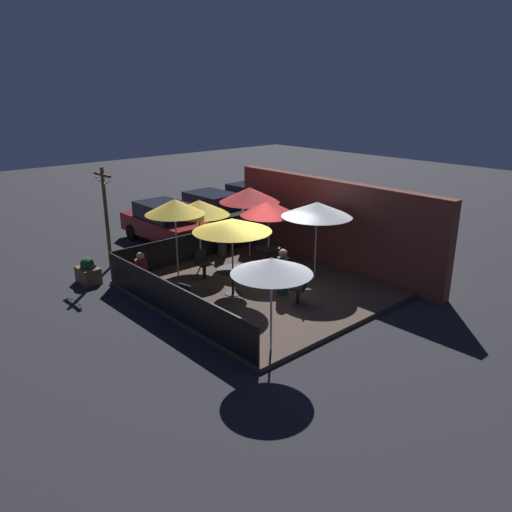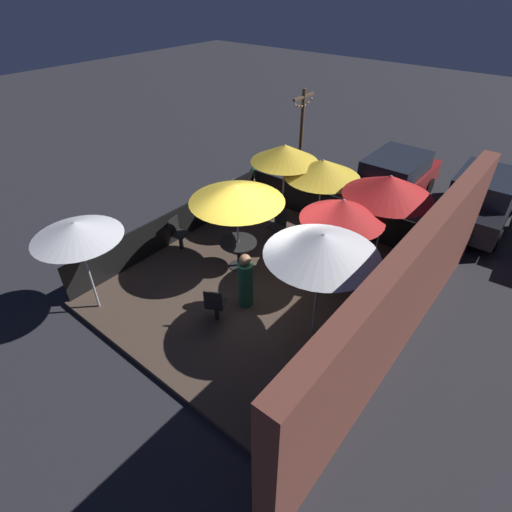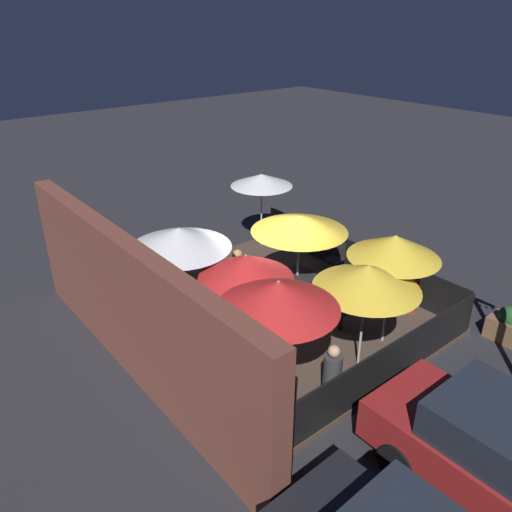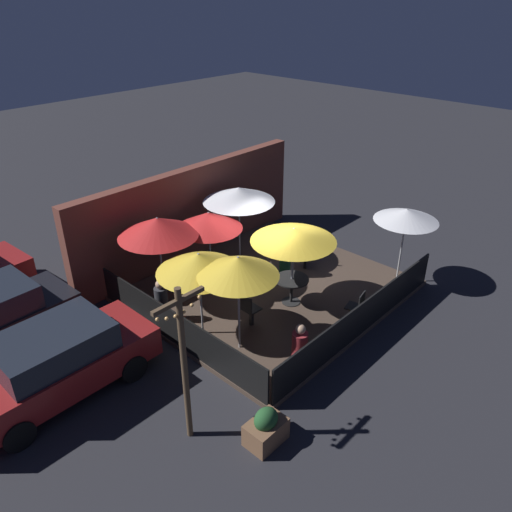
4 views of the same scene
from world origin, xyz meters
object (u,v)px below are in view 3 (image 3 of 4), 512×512
dining_table_0 (246,331)px  patio_umbrella_1 (300,224)px  patio_umbrella_4 (367,277)px  patio_chair_0 (344,311)px  patio_umbrella_2 (395,247)px  planter_box (508,326)px  patio_umbrella_0 (246,266)px  patio_umbrella_5 (179,238)px  patio_chair_2 (336,257)px  patron_1 (412,290)px  patio_umbrella_3 (278,295)px  patio_chair_1 (223,268)px  patron_2 (332,376)px  dining_table_1 (297,280)px  patron_0 (238,277)px  patio_umbrella_6 (262,180)px

dining_table_0 → patio_umbrella_1: bearing=-68.5°
patio_umbrella_4 → patio_chair_0: 1.94m
patio_umbrella_2 → patio_umbrella_4: bearing=101.9°
dining_table_0 → planter_box: size_ratio=1.00×
patio_umbrella_0 → patio_umbrella_5: 1.72m
patio_chair_2 → patio_umbrella_5: bearing=-16.7°
patron_1 → planter_box: bearing=172.5°
patio_umbrella_0 → patio_umbrella_4: patio_umbrella_0 is taller
patio_umbrella_3 → patio_chair_1: size_ratio=2.70×
patio_umbrella_2 → patron_2: 2.89m
patron_1 → dining_table_1: bearing=14.2°
patio_umbrella_1 → planter_box: size_ratio=2.74×
patio_umbrella_1 → planter_box: (-3.98, -2.65, -1.84)m
dining_table_1 → planter_box: bearing=-146.4°
patio_umbrella_3 → patio_chair_0: 3.19m
dining_table_0 → patio_chair_0: (-0.68, -2.19, -0.07)m
patio_umbrella_2 → dining_table_1: patio_umbrella_2 is taller
patio_umbrella_3 → patron_2: bearing=-130.1°
patio_chair_0 → patron_0: 2.75m
patio_chair_1 → patio_umbrella_1: bearing=0.0°
patio_umbrella_3 → dining_table_0: (1.40, -0.41, -1.64)m
patio_umbrella_0 → patron_0: size_ratio=1.68×
patio_chair_2 → patio_umbrella_3: bearing=18.6°
patio_umbrella_2 → patio_umbrella_3: bearing=88.5°
planter_box → patio_chair_1: bearing=31.6°
patio_umbrella_0 → patio_umbrella_2: 3.01m
patron_2 → patio_umbrella_0: bearing=63.9°
patio_umbrella_6 → patio_chair_2: size_ratio=2.42×
patio_umbrella_3 → dining_table_1: size_ratio=2.67×
patron_0 → patio_chair_1: bearing=-143.3°
patio_umbrella_5 → patron_1: patio_umbrella_5 is taller
planter_box → patio_umbrella_0: bearing=57.9°
patio_umbrella_0 → patron_0: patio_umbrella_0 is taller
patron_1 → patio_umbrella_6: bearing=-25.1°
patio_umbrella_2 → patio_chair_0: 1.95m
patio_umbrella_6 → patio_umbrella_4: bearing=158.8°
patio_umbrella_1 → patio_umbrella_3: (-2.30, 2.68, 0.15)m
patio_umbrella_3 → patron_2: (-0.65, -0.77, -1.69)m
patio_umbrella_3 → patio_chair_1: 4.81m
patio_umbrella_2 → patio_umbrella_6: (5.55, -1.16, -0.19)m
patio_umbrella_0 → patio_umbrella_4: bearing=-138.0°
patio_umbrella_4 → patron_0: 3.86m
patio_umbrella_3 → patio_umbrella_4: 1.98m
patron_2 → dining_table_0: bearing=63.9°
patio_umbrella_4 → patio_chair_0: patio_umbrella_4 is taller
patio_umbrella_5 → patio_chair_2: (-0.36, -4.57, -1.73)m
patio_umbrella_0 → patron_1: bearing=-104.7°
patron_0 → patio_umbrella_2: bearing=68.8°
patio_umbrella_3 → patio_umbrella_4: bearing=-99.0°
patio_umbrella_5 → dining_table_1: patio_umbrella_5 is taller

